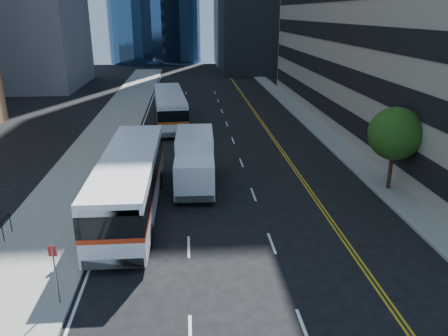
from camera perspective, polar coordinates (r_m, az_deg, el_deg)
The scene contains 7 objects.
ground at distance 19.70m, azimuth 5.90°, elevation -12.66°, with size 160.00×160.00×0.00m, color black.
sidewalk_west at distance 43.21m, azimuth -14.27°, elevation 5.10°, with size 5.00×90.00×0.15m, color gray.
sidewalk_east at distance 44.38m, azimuth 11.53°, elevation 5.69°, with size 2.00×90.00×0.15m, color gray.
street_tree at distance 28.14m, azimuth 21.46°, elevation 4.18°, with size 3.20×3.20×5.10m.
bus_front at distance 24.37m, azimuth -12.15°, elevation -1.68°, with size 2.94×12.89×3.32m.
bus_rear at distance 43.52m, azimuth -7.10°, elevation 7.89°, with size 3.66×12.44×3.16m.
box_truck at distance 27.60m, azimuth -3.83°, elevation 1.06°, with size 2.56×6.86×3.25m.
Camera 1 is at (-3.37, -16.32, 10.51)m, focal length 35.00 mm.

